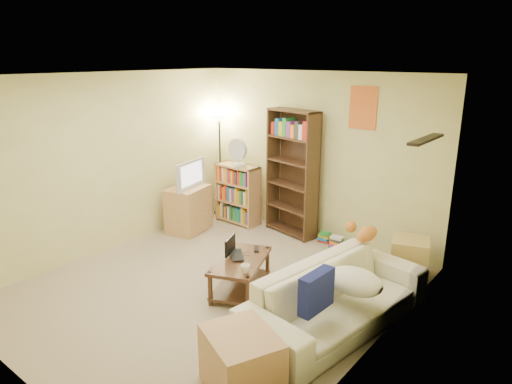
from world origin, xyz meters
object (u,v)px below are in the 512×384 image
Objects in this scene: tall_bookshelf at (292,170)px; floor_lamp at (220,135)px; sofa at (337,298)px; desk_fan at (238,152)px; tabby_cat at (364,233)px; tv_stand at (188,209)px; side_table at (409,258)px; mug at (245,269)px; short_bookshelf at (238,194)px; end_cabinet at (242,362)px; coffee_table at (240,271)px; television at (187,174)px; laptop at (241,255)px.

tall_bookshelf reaches higher than floor_lamp.
desk_fan is at bearing 67.77° from sofa.
tabby_cat is 0.70× the size of tv_stand.
desk_fan reaches higher than side_table.
tall_bookshelf is (-1.84, 1.85, 0.71)m from sofa.
desk_fan is 3.09m from side_table.
tabby_cat is at bearing -18.77° from tall_bookshelf.
mug is 0.27× the size of desk_fan.
short_bookshelf is 1.56× the size of end_cabinet.
sofa reaches higher than end_cabinet.
coffee_table is (-1.09, -0.95, -0.46)m from tabby_cat.
desk_fan is at bearing -38.59° from short_bookshelf.
floor_lamp reaches higher than sofa.
side_table is at bearing -92.10° from television.
laptop is at bearing -38.77° from tv_stand.
tv_stand is (-1.93, 0.98, 0.09)m from coffee_table.
side_table is (1.14, 1.86, -0.21)m from mug.
side_table is (1.47, 1.55, -0.17)m from laptop.
tall_bookshelf is (1.33, 0.94, 0.67)m from tv_stand.
short_bookshelf is 4.05m from end_cabinet.
desk_fan is (0.05, -0.05, 0.73)m from short_bookshelf.
mug is (-0.97, -0.31, 0.14)m from sofa.
floor_lamp is at bearing 137.81° from mug.
laptop is 2.02m from tall_bookshelf.
tabby_cat is 0.51× the size of short_bookshelf.
television is 1.06m from floor_lamp.
sofa is 3.29m from short_bookshelf.
tabby_cat is 4.11× the size of mug.
tall_bookshelf is 3.70m from end_cabinet.
short_bookshelf is (0.36, 0.78, -0.44)m from television.
television is (-1.88, 0.91, 0.51)m from laptop.
laptop is at bearing -142.43° from tabby_cat.
short_bookshelf is 0.73m from desk_fan.
tv_stand reaches higher than coffee_table.
tabby_cat is 0.67× the size of television.
laptop is at bearing -62.32° from tall_bookshelf.
coffee_table is at bearing 101.95° from sofa.
side_table reaches higher than laptop.
side_table is (0.17, 1.55, -0.07)m from sofa.
side_table is (3.52, -0.30, -1.15)m from floor_lamp.
sofa is at bearing 17.57° from mug.
tv_stand reaches higher than mug.
coffee_table is at bearing -39.87° from tv_stand.
laptop is 2.14m from side_table.
coffee_table is 2.60× the size of laptop.
floor_lamp is at bearing -2.58° from television.
mug reaches higher than coffee_table.
television is at bearing 179.38° from tabby_cat.
mug is at bearing 128.61° from end_cabinet.
television reaches higher than short_bookshelf.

